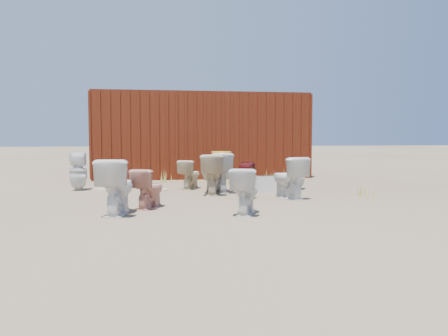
{
  "coord_description": "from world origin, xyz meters",
  "views": [
    {
      "loc": [
        -1.3,
        -7.77,
        1.14
      ],
      "look_at": [
        0.0,
        0.6,
        0.55
      ],
      "focal_mm": 35.0,
      "sensor_mm": 36.0,
      "label": 1
    }
  ],
  "objects": [
    {
      "name": "weed_clump_a",
      "position": [
        -2.19,
        2.58,
        0.13
      ],
      "size": [
        0.36,
        0.36,
        0.27
      ],
      "primitive_type": "cone",
      "color": "#B4B048",
      "rests_on": "ground"
    },
    {
      "name": "toilet_back_beige_left",
      "position": [
        -0.21,
        0.91,
        0.41
      ],
      "size": [
        0.54,
        0.84,
        0.81
      ],
      "primitive_type": "imported",
      "rotation": [
        0.0,
        0.0,
        3.03
      ],
      "color": "beige",
      "rests_on": "ground"
    },
    {
      "name": "yellow_lid",
      "position": [
        0.04,
        1.24,
        0.84
      ],
      "size": [
        0.42,
        0.52,
        0.02
      ],
      "primitive_type": "ellipsoid",
      "color": "yellow",
      "rests_on": "toilet_back_yellowlid"
    },
    {
      "name": "toilet_front_e",
      "position": [
        1.15,
        0.1,
        0.39
      ],
      "size": [
        0.66,
        0.87,
        0.78
      ],
      "primitive_type": "imported",
      "rotation": [
        0.0,
        0.0,
        3.46
      ],
      "color": "white",
      "rests_on": "ground"
    },
    {
      "name": "toilet_front_maroon",
      "position": [
        0.33,
        0.1,
        0.34
      ],
      "size": [
        0.42,
        0.42,
        0.69
      ],
      "primitive_type": "imported",
      "rotation": [
        0.0,
        0.0,
        2.68
      ],
      "color": "#560F0E",
      "rests_on": "ground"
    },
    {
      "name": "toilet_back_yellowlid",
      "position": [
        0.04,
        1.24,
        0.41
      ],
      "size": [
        0.53,
        0.85,
        0.83
      ],
      "primitive_type": "imported",
      "rotation": [
        0.0,
        0.0,
        3.06
      ],
      "color": "white",
      "rests_on": "ground"
    },
    {
      "name": "ground",
      "position": [
        0.0,
        0.0,
        0.0
      ],
      "size": [
        100.0,
        100.0,
        0.0
      ],
      "primitive_type": "plane",
      "color": "brown",
      "rests_on": "ground"
    },
    {
      "name": "toilet_front_c",
      "position": [
        0.01,
        -1.42,
        0.35
      ],
      "size": [
        0.6,
        0.78,
        0.7
      ],
      "primitive_type": "imported",
      "rotation": [
        0.0,
        0.0,
        2.78
      ],
      "color": "white",
      "rests_on": "ground"
    },
    {
      "name": "loose_lid_near",
      "position": [
        -1.25,
        1.75,
        0.01
      ],
      "size": [
        0.43,
        0.53,
        0.02
      ],
      "primitive_type": "ellipsoid",
      "rotation": [
        0.0,
        0.0,
        -0.11
      ],
      "color": "beige",
      "rests_on": "ground"
    },
    {
      "name": "weed_clump_f",
      "position": [
        2.71,
        0.11,
        0.13
      ],
      "size": [
        0.28,
        0.28,
        0.26
      ],
      "primitive_type": "cone",
      "color": "#B4B048",
      "rests_on": "ground"
    },
    {
      "name": "toilet_back_e",
      "position": [
        1.77,
        1.43,
        0.35
      ],
      "size": [
        0.41,
        0.41,
        0.71
      ],
      "primitive_type": "imported",
      "rotation": [
        0.0,
        0.0,
        2.81
      ],
      "color": "silver",
      "rests_on": "ground"
    },
    {
      "name": "loose_lid_far",
      "position": [
        -2.46,
        2.01,
        0.01
      ],
      "size": [
        0.58,
        0.59,
        0.02
      ],
      "primitive_type": "ellipsoid",
      "rotation": [
        0.0,
        0.0,
        0.71
      ],
      "color": "beige",
      "rests_on": "ground"
    },
    {
      "name": "toilet_back_a",
      "position": [
        -2.98,
        2.0,
        0.42
      ],
      "size": [
        0.43,
        0.44,
        0.84
      ],
      "primitive_type": "imported",
      "rotation": [
        0.0,
        0.0,
        3.29
      ],
      "color": "white",
      "rests_on": "ground"
    },
    {
      "name": "weed_clump_e",
      "position": [
        1.65,
        3.5,
        0.13
      ],
      "size": [
        0.34,
        0.34,
        0.26
      ],
      "primitive_type": "cone",
      "color": "#B4B048",
      "rests_on": "ground"
    },
    {
      "name": "toilet_front_pink",
      "position": [
        -1.43,
        -0.64,
        0.32
      ],
      "size": [
        0.62,
        0.73,
        0.64
      ],
      "primitive_type": "imported",
      "rotation": [
        0.0,
        0.0,
        2.64
      ],
      "color": "tan",
      "rests_on": "ground"
    },
    {
      "name": "shipping_container",
      "position": [
        0.0,
        5.2,
        1.2
      ],
      "size": [
        6.0,
        2.4,
        2.4
      ],
      "primitive_type": "cube",
      "color": "#43160B",
      "rests_on": "ground"
    },
    {
      "name": "loose_tank",
      "position": [
        0.97,
        0.99,
        0.17
      ],
      "size": [
        0.52,
        0.27,
        0.35
      ],
      "primitive_type": "cube",
      "rotation": [
        0.0,
        0.0,
        0.15
      ],
      "color": "white",
      "rests_on": "ground"
    },
    {
      "name": "weed_clump_d",
      "position": [
        -1.04,
        3.42,
        0.15
      ],
      "size": [
        0.3,
        0.3,
        0.29
      ],
      "primitive_type": "cone",
      "color": "#B4B048",
      "rests_on": "ground"
    },
    {
      "name": "weed_clump_b",
      "position": [
        0.31,
        2.75,
        0.16
      ],
      "size": [
        0.32,
        0.32,
        0.32
      ],
      "primitive_type": "cone",
      "color": "#B4B048",
      "rests_on": "ground"
    },
    {
      "name": "weed_clump_c",
      "position": [
        2.08,
        3.13,
        0.18
      ],
      "size": [
        0.36,
        0.36,
        0.36
      ],
      "primitive_type": "cone",
      "color": "#B4B048",
      "rests_on": "ground"
    },
    {
      "name": "toilet_front_a",
      "position": [
        -1.89,
        -1.16,
        0.42
      ],
      "size": [
        0.59,
        0.88,
        0.83
      ],
      "primitive_type": "imported",
      "rotation": [
        0.0,
        0.0,
        2.98
      ],
      "color": "white",
      "rests_on": "ground"
    },
    {
      "name": "toilet_back_beige_right",
      "position": [
        -0.56,
        1.91,
        0.32
      ],
      "size": [
        0.62,
        0.73,
        0.65
      ],
      "primitive_type": "imported",
      "rotation": [
        0.0,
        0.0,
        2.64
      ],
      "color": "beige",
      "rests_on": "ground"
    }
  ]
}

